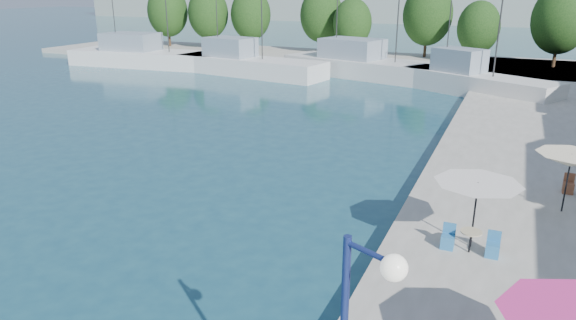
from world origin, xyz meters
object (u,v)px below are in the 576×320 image
at_px(trawler_01, 151,57).
at_px(umbrella_cream, 571,160).
at_px(trawler_04, 474,82).
at_px(umbrella_white, 477,190).
at_px(trawler_03, 372,67).
at_px(trawler_02, 246,65).

bearing_deg(trawler_01, umbrella_cream, -38.55).
xyz_separation_m(trawler_04, umbrella_white, (2.57, -30.44, 1.57)).
distance_m(trawler_03, umbrella_cream, 35.03).
relative_size(trawler_03, umbrella_cream, 8.29).
bearing_deg(trawler_03, trawler_01, -157.90).
bearing_deg(trawler_02, trawler_04, 5.72).
height_order(trawler_02, trawler_04, same).
height_order(trawler_01, trawler_04, same).
bearing_deg(umbrella_cream, trawler_02, 136.27).
height_order(trawler_03, trawler_04, same).
bearing_deg(trawler_04, trawler_01, -154.55).
bearing_deg(trawler_03, umbrella_white, -54.08).
bearing_deg(trawler_04, umbrella_cream, -48.90).
distance_m(trawler_03, trawler_04, 11.61).
relative_size(umbrella_white, umbrella_cream, 1.10).
bearing_deg(trawler_01, trawler_03, 1.67).
relative_size(trawler_04, umbrella_white, 4.89).
bearing_deg(umbrella_white, trawler_01, 139.97).
distance_m(trawler_01, trawler_03, 26.17).
distance_m(trawler_02, umbrella_white, 41.09).
height_order(trawler_01, trawler_02, same).
relative_size(trawler_04, umbrella_cream, 5.40).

